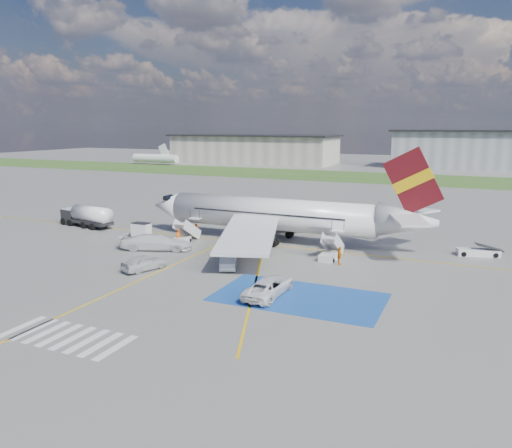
% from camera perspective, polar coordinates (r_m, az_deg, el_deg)
% --- Properties ---
extents(ground, '(400.00, 400.00, 0.00)m').
position_cam_1_polar(ground, '(49.67, -4.51, -5.32)').
color(ground, '#60605E').
rests_on(ground, ground).
extents(grass_strip, '(400.00, 30.00, 0.01)m').
position_cam_1_polar(grass_strip, '(139.32, 14.63, 5.11)').
color(grass_strip, '#2D4C1E').
rests_on(grass_strip, ground).
extents(taxiway_line_main, '(120.00, 0.20, 0.01)m').
position_cam_1_polar(taxiway_line_main, '(60.09, 0.98, -2.34)').
color(taxiway_line_main, gold).
rests_on(taxiway_line_main, ground).
extents(taxiway_line_cross, '(0.20, 60.00, 0.01)m').
position_cam_1_polar(taxiway_line_cross, '(44.59, -16.50, -7.72)').
color(taxiway_line_cross, gold).
rests_on(taxiway_line_cross, ground).
extents(taxiway_line_diag, '(20.71, 56.45, 0.01)m').
position_cam_1_polar(taxiway_line_diag, '(60.09, 0.98, -2.34)').
color(taxiway_line_diag, gold).
rests_on(taxiway_line_diag, ground).
extents(staging_box, '(14.00, 8.00, 0.01)m').
position_cam_1_polar(staging_box, '(42.30, 4.92, -8.32)').
color(staging_box, '#184594').
rests_on(staging_box, ground).
extents(crosswalk, '(9.00, 4.00, 0.01)m').
position_cam_1_polar(crosswalk, '(37.10, -20.84, -11.94)').
color(crosswalk, silver).
rests_on(crosswalk, ground).
extents(terminal_west, '(60.00, 22.00, 10.00)m').
position_cam_1_polar(terminal_west, '(188.78, -0.23, 8.53)').
color(terminal_west, gray).
rests_on(terminal_west, ground).
extents(terminal_centre, '(48.00, 18.00, 12.00)m').
position_cam_1_polar(terminal_centre, '(176.89, 23.43, 7.74)').
color(terminal_centre, gray).
rests_on(terminal_centre, ground).
extents(airliner, '(36.81, 32.95, 11.92)m').
position_cam_1_polar(airliner, '(60.65, 3.05, 1.05)').
color(airliner, silver).
rests_on(airliner, ground).
extents(airstairs_fwd, '(1.90, 5.20, 3.60)m').
position_cam_1_polar(airstairs_fwd, '(61.46, -8.41, -1.56)').
color(airstairs_fwd, silver).
rests_on(airstairs_fwd, ground).
extents(airstairs_aft, '(1.90, 5.20, 3.60)m').
position_cam_1_polar(airstairs_aft, '(54.02, 8.41, -3.36)').
color(airstairs_aft, silver).
rests_on(airstairs_aft, ground).
extents(fuel_tanker, '(9.15, 3.92, 3.03)m').
position_cam_1_polar(fuel_tanker, '(74.07, -18.77, 0.67)').
color(fuel_tanker, black).
rests_on(fuel_tanker, ground).
extents(gpu_cart, '(2.29, 1.50, 1.89)m').
position_cam_1_polar(gpu_cart, '(65.35, -12.97, -0.75)').
color(gpu_cart, silver).
rests_on(gpu_cart, ground).
extents(belt_loader, '(4.89, 2.70, 1.41)m').
position_cam_1_polar(belt_loader, '(60.11, 24.08, -3.00)').
color(belt_loader, silver).
rests_on(belt_loader, ground).
extents(car_silver_a, '(3.29, 4.92, 1.56)m').
position_cam_1_polar(car_silver_a, '(50.61, -12.66, -4.33)').
color(car_silver_a, '#B7B9BF').
rests_on(car_silver_a, ground).
extents(car_silver_b, '(3.28, 4.75, 1.48)m').
position_cam_1_polar(car_silver_b, '(50.32, -3.16, -4.20)').
color(car_silver_b, silver).
rests_on(car_silver_b, ground).
extents(van_white_a, '(2.47, 5.29, 1.98)m').
position_cam_1_polar(van_white_a, '(42.38, 1.51, -6.84)').
color(van_white_a, white).
rests_on(van_white_a, ground).
extents(van_white_b, '(6.58, 4.39, 2.39)m').
position_cam_1_polar(van_white_b, '(58.42, -11.37, -1.76)').
color(van_white_b, silver).
rests_on(van_white_b, ground).
extents(crew_fwd, '(0.73, 0.75, 1.74)m').
position_cam_1_polar(crew_fwd, '(61.20, -8.86, -1.39)').
color(crew_fwd, '#EA5A0C').
rests_on(crew_fwd, ground).
extents(crew_nose, '(0.96, 1.00, 1.63)m').
position_cam_1_polar(crew_nose, '(64.84, -6.85, -0.67)').
color(crew_nose, orange).
rests_on(crew_nose, ground).
extents(crew_aft, '(0.87, 1.20, 1.89)m').
position_cam_1_polar(crew_aft, '(52.02, 9.52, -3.59)').
color(crew_aft, orange).
rests_on(crew_aft, ground).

